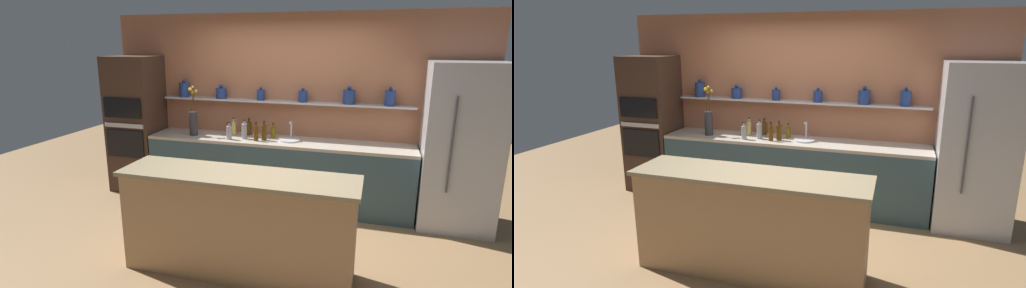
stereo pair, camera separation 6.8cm
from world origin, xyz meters
TOP-DOWN VIEW (x-y plane):
  - ground_plane at (0.00, 0.00)m, footprint 12.00×12.00m
  - back_wall_unit at (-0.00, 1.60)m, footprint 5.20×0.28m
  - back_counter_unit at (-0.06, 1.24)m, footprint 3.61×0.62m
  - island_counter at (0.00, -0.55)m, footprint 2.27×0.61m
  - refrigerator at (2.18, 1.20)m, footprint 0.84×0.73m
  - oven_tower at (-2.24, 1.24)m, footprint 0.71×0.64m
  - flower_vase at (-1.27, 1.17)m, footprint 0.13×0.14m
  - sink_fixture at (0.11, 1.25)m, footprint 0.28×0.28m
  - bottle_spirit_0 at (-0.52, 1.41)m, footprint 0.07×0.07m
  - bottle_spirit_1 at (-0.51, 1.18)m, footprint 0.07×0.07m
  - bottle_spirit_2 at (-0.72, 1.33)m, footprint 0.06×0.06m
  - bottle_sauce_3 at (-0.81, 1.32)m, footprint 0.05×0.05m
  - bottle_spirit_4 at (-0.70, 1.08)m, footprint 0.07×0.07m
  - bottle_oil_5 at (-0.14, 1.34)m, footprint 0.06×0.06m
  - bottle_spirit_6 at (-0.32, 1.11)m, footprint 0.06×0.06m
  - bottle_spirit_7 at (-0.23, 1.17)m, footprint 0.07×0.07m

SIDE VIEW (x-z plane):
  - ground_plane at x=0.00m, z-range 0.00..0.00m
  - back_counter_unit at x=-0.06m, z-range 0.00..0.92m
  - island_counter at x=0.00m, z-range 0.00..1.02m
  - sink_fixture at x=0.11m, z-range 0.82..1.07m
  - bottle_sauce_3 at x=-0.81m, z-range 0.91..1.09m
  - refrigerator at x=2.18m, z-range 0.00..2.00m
  - bottle_oil_5 at x=-0.14m, z-range 0.90..1.10m
  - oven_tower at x=-2.24m, z-range 0.00..2.01m
  - bottle_spirit_4 at x=-0.70m, z-range 0.90..1.14m
  - bottle_spirit_0 at x=-0.52m, z-range 0.90..1.14m
  - bottle_spirit_2 at x=-0.72m, z-range 0.90..1.15m
  - bottle_spirit_6 at x=-0.32m, z-range 0.90..1.16m
  - bottle_spirit_1 at x=-0.51m, z-range 0.90..1.16m
  - bottle_spirit_7 at x=-0.23m, z-range 0.90..1.17m
  - flower_vase at x=-1.27m, z-range 0.78..1.48m
  - back_wall_unit at x=0.00m, z-range 0.00..2.60m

